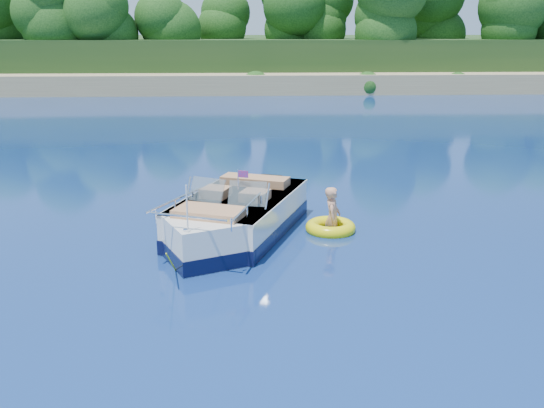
{
  "coord_description": "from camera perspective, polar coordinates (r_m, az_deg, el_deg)",
  "views": [
    {
      "loc": [
        -0.81,
        -11.71,
        4.73
      ],
      "look_at": [
        -0.11,
        1.77,
        0.85
      ],
      "focal_mm": 40.0,
      "sensor_mm": 36.0,
      "label": 1
    }
  ],
  "objects": [
    {
      "name": "ground",
      "position": [
        12.65,
        0.93,
        -5.92
      ],
      "size": [
        160.0,
        160.0,
        0.0
      ],
      "primitive_type": "plane",
      "color": "#0B1E4D",
      "rests_on": "ground"
    },
    {
      "name": "shoreline",
      "position": [
        75.58,
        -2.41,
        13.17
      ],
      "size": [
        170.0,
        59.0,
        6.0
      ],
      "color": "#8F7B53",
      "rests_on": "ground"
    },
    {
      "name": "treeline",
      "position": [
        52.73,
        -2.13,
        16.91
      ],
      "size": [
        150.0,
        7.12,
        8.19
      ],
      "color": "black",
      "rests_on": "ground"
    },
    {
      "name": "motorboat",
      "position": [
        14.32,
        -3.66,
        -1.57
      ],
      "size": [
        3.65,
        5.98,
        2.09
      ],
      "rotation": [
        0.0,
        0.0,
        -0.37
      ],
      "color": "silver",
      "rests_on": "ground"
    },
    {
      "name": "tow_tube",
      "position": [
        14.89,
        5.52,
        -2.22
      ],
      "size": [
        1.4,
        1.4,
        0.33
      ],
      "rotation": [
        0.0,
        0.0,
        0.14
      ],
      "color": "yellow",
      "rests_on": "ground"
    },
    {
      "name": "boy",
      "position": [
        14.95,
        5.67,
        -2.48
      ],
      "size": [
        0.55,
        0.92,
        1.7
      ],
      "primitive_type": "imported",
      "rotation": [
        0.0,
        -0.17,
        1.38
      ],
      "color": "tan",
      "rests_on": "ground"
    }
  ]
}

